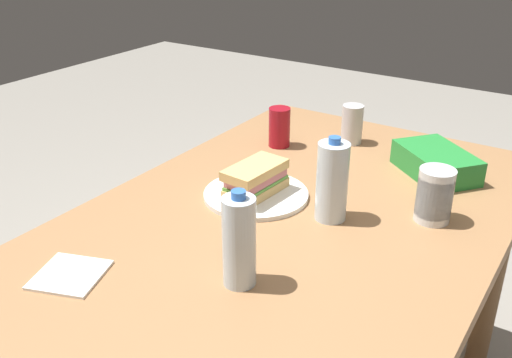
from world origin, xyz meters
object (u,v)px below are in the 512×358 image
paper_plate (256,194)px  water_bottle_tall (239,241)px  chip_bag (436,162)px  water_bottle_spare (332,181)px  dining_table (289,252)px  soda_can_silver (352,124)px  plastic_cup_stack (435,195)px  soda_can_red (279,127)px  sandwich (256,179)px

paper_plate → water_bottle_tall: size_ratio=1.32×
chip_bag → paper_plate: bearing=-92.1°
paper_plate → water_bottle_spare: bearing=91.2°
paper_plate → water_bottle_tall: water_bottle_tall is taller
dining_table → paper_plate: bearing=-109.5°
water_bottle_tall → soda_can_silver: (-0.81, -0.13, -0.03)m
chip_bag → plastic_cup_stack: bearing=-34.8°
soda_can_red → chip_bag: bearing=97.1°
dining_table → paper_plate: 0.17m
dining_table → soda_can_red: soda_can_red is taller
soda_can_silver → dining_table: bearing=8.9°
paper_plate → plastic_cup_stack: (-0.13, 0.41, 0.06)m
paper_plate → soda_can_red: (-0.33, -0.13, 0.06)m
soda_can_red → plastic_cup_stack: plastic_cup_stack is taller
sandwich → soda_can_silver: (-0.48, 0.04, 0.01)m
soda_can_red → chip_bag: soda_can_red is taller
dining_table → sandwich: sandwich is taller
chip_bag → water_bottle_tall: 0.74m
sandwich → paper_plate: bearing=-158.1°
sandwich → plastic_cup_stack: plastic_cup_stack is taller
plastic_cup_stack → soda_can_silver: bearing=-133.2°
paper_plate → sandwich: bearing=21.9°
paper_plate → soda_can_red: size_ratio=2.20×
chip_bag → soda_can_silver: size_ratio=1.89×
soda_can_silver → chip_bag: bearing=73.4°
water_bottle_spare → soda_can_red: bearing=-133.8°
paper_plate → water_bottle_spare: water_bottle_spare is taller
chip_bag → water_bottle_tall: size_ratio=1.13×
chip_bag → water_bottle_spare: 0.41m
sandwich → water_bottle_spare: 0.21m
chip_bag → plastic_cup_stack: size_ratio=1.76×
paper_plate → water_bottle_spare: size_ratio=1.30×
water_bottle_spare → chip_bag: bearing=161.2°
dining_table → soda_can_silver: bearing=-171.1°
soda_can_red → water_bottle_tall: 0.73m
paper_plate → soda_can_silver: 0.48m
soda_can_red → plastic_cup_stack: size_ratio=0.93×
soda_can_red → plastic_cup_stack: (0.20, 0.55, 0.00)m
dining_table → water_bottle_tall: 0.35m
dining_table → paper_plate: (-0.05, -0.13, 0.10)m
dining_table → plastic_cup_stack: (-0.17, 0.29, 0.16)m
water_bottle_tall → chip_bag: bearing=167.3°
dining_table → water_bottle_tall: water_bottle_tall is taller
water_bottle_spare → soda_can_silver: bearing=-160.8°
sandwich → chip_bag: size_ratio=0.82×
soda_can_silver → sandwich: bearing=-5.2°
dining_table → soda_can_silver: (-0.52, -0.08, 0.16)m
soda_can_red → soda_can_silver: same height
dining_table → paper_plate: paper_plate is taller
dining_table → plastic_cup_stack: 0.37m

